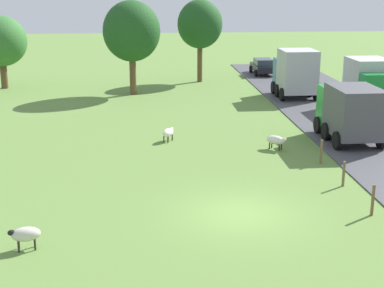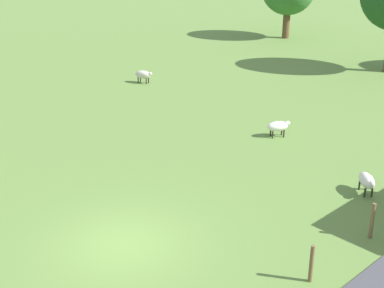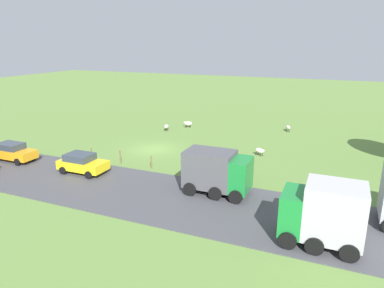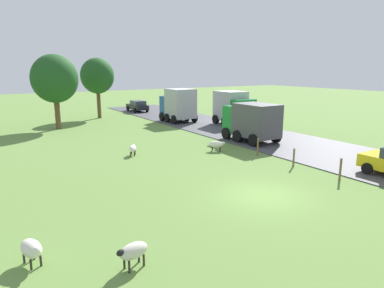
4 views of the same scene
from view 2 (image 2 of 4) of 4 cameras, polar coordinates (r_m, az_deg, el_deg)
ground_plane at (r=17.41m, az=-7.05°, el=-10.20°), size 160.00×160.00×0.00m
sheep_1 at (r=20.92m, az=17.44°, el=-3.61°), size 1.10×1.04×0.75m
sheep_2 at (r=33.31m, az=-4.99°, el=7.07°), size 1.16×0.81×0.75m
sheep_4 at (r=25.33m, az=8.79°, el=1.80°), size 0.88×1.11×0.73m
fence_post_2 at (r=15.80m, az=12.12°, el=-11.88°), size 0.12×0.12×1.14m
fence_post_3 at (r=18.18m, az=17.94°, el=-7.49°), size 0.12×0.12×1.21m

